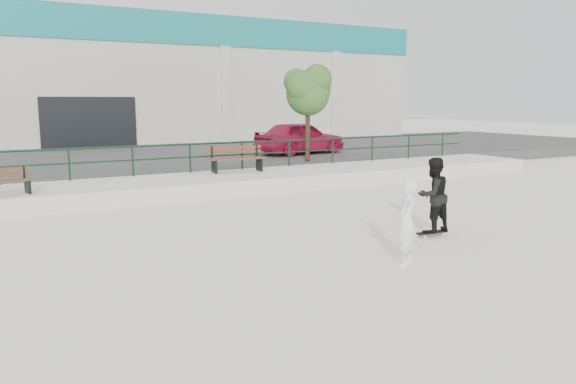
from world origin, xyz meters
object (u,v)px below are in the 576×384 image
bench_left (0,182)px  skateboard (431,233)px  tree (308,89)px  standing_skater (433,195)px  red_car (300,138)px  bench_right (236,159)px  seated_skater (406,223)px

bench_left → skateboard: 11.22m
skateboard → bench_left: bearing=140.7°
tree → standing_skater: (-3.31, -10.77, -2.53)m
red_car → skateboard: size_ratio=5.74×
bench_left → skateboard: bench_left is taller
bench_right → standing_skater: size_ratio=1.22×
red_car → skateboard: bearing=152.3°
bench_left → seated_skater: seated_skater is taller
standing_skater → skateboard: bearing=180.0°
tree → standing_skater: bearing=-107.1°
bench_right → red_car: bearing=47.3°
bench_left → red_car: red_car is taller
bench_right → bench_left: bearing=-162.0°
standing_skater → bench_left: bearing=-43.2°
tree → seated_skater: bearing=-113.7°
bench_right → red_car: red_car is taller
bench_left → seated_skater: (6.23, -9.00, -0.05)m
bench_left → tree: 12.33m
skateboard → tree: bearing=75.8°
skateboard → standing_skater: standing_skater is taller
bench_right → standing_skater: bearing=-79.1°
tree → red_car: tree is taller
standing_skater → seated_skater: standing_skater is taller
bench_right → tree: (4.02, 1.70, 2.51)m
bench_left → tree: (11.60, 3.25, 2.60)m
bench_left → bench_right: size_ratio=0.81×
tree → bench_left: bearing=-164.4°
seated_skater → standing_skater: bearing=-177.8°
bench_left → standing_skater: standing_skater is taller
bench_left → red_car: (12.98, 6.22, 0.41)m
seated_skater → tree: bearing=-147.3°
bench_left → seated_skater: size_ratio=1.02×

